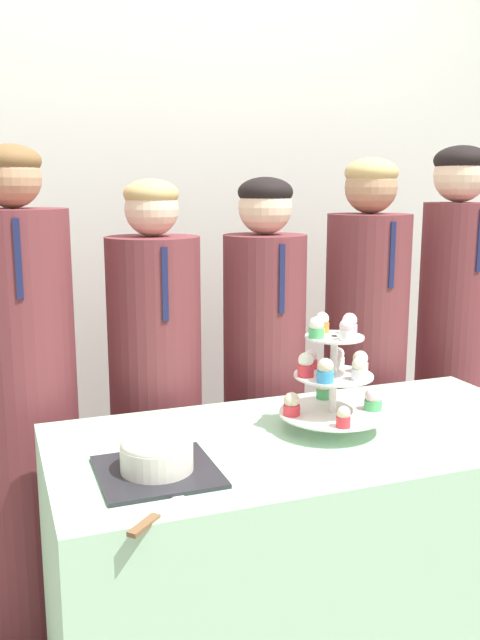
{
  "coord_description": "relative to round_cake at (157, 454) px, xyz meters",
  "views": [
    {
      "loc": [
        -0.77,
        -1.19,
        1.36
      ],
      "look_at": [
        -0.2,
        0.37,
        1.04
      ],
      "focal_mm": 38.0,
      "sensor_mm": 36.0,
      "label": 1
    }
  ],
  "objects": [
    {
      "name": "wall_back",
      "position": [
        0.45,
        1.22,
        0.58
      ],
      "size": [
        9.0,
        0.06,
        2.7
      ],
      "color": "silver",
      "rests_on": "ground_plane"
    },
    {
      "name": "table",
      "position": [
        0.45,
        0.11,
        -0.41
      ],
      "size": [
        1.38,
        0.67,
        0.72
      ],
      "color": "#A8DBB2",
      "rests_on": "ground_plane"
    },
    {
      "name": "round_cake",
      "position": [
        0.0,
        0.0,
        0.0
      ],
      "size": [
        0.27,
        0.27,
        0.1
      ],
      "color": "#232328",
      "rests_on": "table"
    },
    {
      "name": "cake_knife",
      "position": [
        -0.04,
        -0.19,
        -0.04
      ],
      "size": [
        0.22,
        0.22,
        0.01
      ],
      "rotation": [
        0.0,
        0.0,
        0.77
      ],
      "color": "silver",
      "rests_on": "table"
    },
    {
      "name": "cupcake_stand",
      "position": [
        0.5,
        0.11,
        0.11
      ],
      "size": [
        0.28,
        0.28,
        0.32
      ],
      "color": "silver",
      "rests_on": "table"
    },
    {
      "name": "student_0",
      "position": [
        -0.25,
        0.66,
        -0.07
      ],
      "size": [
        0.32,
        0.32,
        1.48
      ],
      "color": "brown",
      "rests_on": "ground_plane"
    },
    {
      "name": "student_1",
      "position": [
        0.15,
        0.66,
        -0.12
      ],
      "size": [
        0.3,
        0.3,
        1.39
      ],
      "color": "brown",
      "rests_on": "ground_plane"
    },
    {
      "name": "student_2",
      "position": [
        0.53,
        0.66,
        -0.1
      ],
      "size": [
        0.28,
        0.28,
        1.4
      ],
      "color": "brown",
      "rests_on": "ground_plane"
    },
    {
      "name": "student_3",
      "position": [
        0.93,
        0.66,
        -0.07
      ],
      "size": [
        0.3,
        0.3,
        1.46
      ],
      "color": "brown",
      "rests_on": "ground_plane"
    },
    {
      "name": "student_4",
      "position": [
        1.3,
        0.66,
        -0.02
      ],
      "size": [
        0.25,
        0.26,
        1.51
      ],
      "color": "brown",
      "rests_on": "ground_plane"
    }
  ]
}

